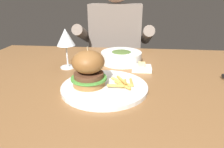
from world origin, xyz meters
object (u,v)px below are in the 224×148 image
object	(u,v)px
main_plate	(105,87)
butter_dish	(142,68)
diner_person	(116,61)
wine_glass	(66,39)
soup_bowl	(121,57)
burger_sandwich	(88,68)

from	to	relation	value
main_plate	butter_dish	bearing A→B (deg)	56.25
diner_person	wine_glass	bearing A→B (deg)	-103.40
soup_bowl	wine_glass	bearing A→B (deg)	-157.68
soup_bowl	diner_person	distance (m)	0.59
main_plate	wine_glass	size ratio (longest dim) A/B	1.72
diner_person	main_plate	bearing A→B (deg)	-87.47
wine_glass	butter_dish	size ratio (longest dim) A/B	2.10
wine_glass	butter_dish	bearing A→B (deg)	-1.04
burger_sandwich	wine_glass	distance (m)	0.25
main_plate	wine_glass	xyz separation A→B (m)	(-0.19, 0.20, 0.12)
burger_sandwich	diner_person	bearing A→B (deg)	88.85
butter_dish	burger_sandwich	bearing A→B (deg)	-133.30
burger_sandwich	diner_person	size ratio (longest dim) A/B	0.11
wine_glass	butter_dish	distance (m)	0.34
wine_glass	soup_bowl	distance (m)	0.27
main_plate	soup_bowl	size ratio (longest dim) A/B	1.54
butter_dish	soup_bowl	xyz separation A→B (m)	(-0.09, 0.10, 0.02)
butter_dish	main_plate	bearing A→B (deg)	-123.75
burger_sandwich	diner_person	xyz separation A→B (m)	(0.02, 0.85, -0.25)
burger_sandwich	diner_person	world-z (taller)	diner_person
burger_sandwich	soup_bowl	world-z (taller)	burger_sandwich
main_plate	wine_glass	world-z (taller)	wine_glass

